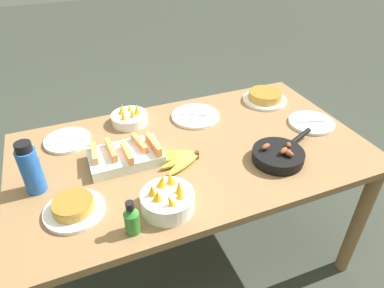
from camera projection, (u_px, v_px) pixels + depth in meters
The scene contains 14 objects.
ground_plane at pixel (192, 252), 2.04m from camera, with size 14.00×14.00×0.00m, color #383D33.
dining_table at pixel (192, 165), 1.66m from camera, with size 1.64×0.94×0.76m.
banana_bunch at pixel (180, 159), 1.51m from camera, with size 0.20×0.19×0.04m.
melon_tray at pixel (126, 155), 1.51m from camera, with size 0.32×0.20×0.09m.
skillet at pixel (279, 155), 1.52m from camera, with size 0.37×0.23×0.08m.
frittata_plate_center at pixel (74, 208), 1.26m from camera, with size 0.23×0.23×0.06m.
frittata_plate_side at pixel (265, 97), 1.98m from camera, with size 0.25×0.25×0.06m.
empty_plate_near_front at pixel (196, 116), 1.84m from camera, with size 0.26×0.26×0.02m.
empty_plate_far_left at pixel (67, 140), 1.65m from camera, with size 0.22×0.22×0.02m.
empty_plate_far_right at pixel (311, 123), 1.78m from camera, with size 0.23×0.23×0.02m.
fruit_bowl_mango at pixel (167, 200), 1.27m from camera, with size 0.20×0.20×0.13m.
fruit_bowl_citrus at pixel (130, 118), 1.78m from camera, with size 0.19×0.19×0.11m.
water_bottle at pixel (31, 169), 1.32m from camera, with size 0.08×0.08×0.23m.
hot_sauce_bottle at pixel (132, 219), 1.17m from camera, with size 0.05×0.05×0.14m.
Camera 1 is at (-0.49, -1.20, 1.70)m, focal length 32.00 mm.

